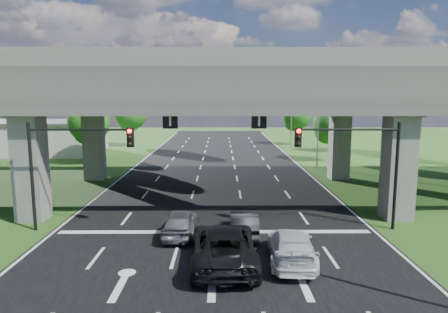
{
  "coord_description": "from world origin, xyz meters",
  "views": [
    {
      "loc": [
        0.35,
        -17.48,
        7.33
      ],
      "look_at": [
        0.56,
        8.79,
        3.42
      ],
      "focal_mm": 32.0,
      "sensor_mm": 36.0,
      "label": 1
    }
  ],
  "objects_px": {
    "car_dark": "(244,223)",
    "car_white": "(291,246)",
    "car_trailing": "(224,245)",
    "streetlight_far": "(315,112)",
    "signal_left": "(70,156)",
    "streetlight_beyond": "(289,108)",
    "car_silver": "(181,223)",
    "signal_right": "(358,155)"
  },
  "relations": [
    {
      "from": "car_silver",
      "to": "car_dark",
      "type": "xyz_separation_m",
      "value": [
        3.39,
        0.0,
        -0.02
      ]
    },
    {
      "from": "streetlight_far",
      "to": "car_dark",
      "type": "distance_m",
      "value": 23.23
    },
    {
      "from": "streetlight_far",
      "to": "car_white",
      "type": "relative_size",
      "value": 2.05
    },
    {
      "from": "car_dark",
      "to": "signal_left",
      "type": "bearing_deg",
      "value": -3.66
    },
    {
      "from": "signal_left",
      "to": "car_trailing",
      "type": "relative_size",
      "value": 1.0
    },
    {
      "from": "signal_right",
      "to": "car_silver",
      "type": "distance_m",
      "value": 10.27
    },
    {
      "from": "signal_right",
      "to": "car_trailing",
      "type": "height_order",
      "value": "signal_right"
    },
    {
      "from": "signal_right",
      "to": "car_silver",
      "type": "bearing_deg",
      "value": -174.41
    },
    {
      "from": "streetlight_far",
      "to": "car_trailing",
      "type": "xyz_separation_m",
      "value": [
        -9.62,
        -24.68,
        -4.99
      ]
    },
    {
      "from": "signal_right",
      "to": "streetlight_far",
      "type": "distance_m",
      "value": 20.25
    },
    {
      "from": "signal_right",
      "to": "streetlight_far",
      "type": "xyz_separation_m",
      "value": [
        2.27,
        20.06,
        1.66
      ]
    },
    {
      "from": "streetlight_beyond",
      "to": "car_silver",
      "type": "distance_m",
      "value": 39.2
    },
    {
      "from": "car_trailing",
      "to": "streetlight_far",
      "type": "bearing_deg",
      "value": -112.76
    },
    {
      "from": "signal_left",
      "to": "car_silver",
      "type": "relative_size",
      "value": 1.47
    },
    {
      "from": "car_silver",
      "to": "car_white",
      "type": "bearing_deg",
      "value": 148.85
    },
    {
      "from": "car_trailing",
      "to": "signal_right",
      "type": "bearing_deg",
      "value": -149.28
    },
    {
      "from": "signal_left",
      "to": "car_dark",
      "type": "bearing_deg",
      "value": -5.72
    },
    {
      "from": "signal_right",
      "to": "car_dark",
      "type": "relative_size",
      "value": 1.47
    },
    {
      "from": "car_white",
      "to": "car_trailing",
      "type": "relative_size",
      "value": 0.81
    },
    {
      "from": "streetlight_far",
      "to": "car_dark",
      "type": "bearing_deg",
      "value": -112.06
    },
    {
      "from": "signal_left",
      "to": "car_trailing",
      "type": "height_order",
      "value": "signal_left"
    },
    {
      "from": "streetlight_far",
      "to": "car_dark",
      "type": "xyz_separation_m",
      "value": [
        -8.51,
        -21.0,
        -5.14
      ]
    },
    {
      "from": "signal_right",
      "to": "car_trailing",
      "type": "distance_m",
      "value": 9.29
    },
    {
      "from": "signal_left",
      "to": "streetlight_far",
      "type": "distance_m",
      "value": 26.95
    },
    {
      "from": "signal_left",
      "to": "streetlight_far",
      "type": "relative_size",
      "value": 0.6
    },
    {
      "from": "car_dark",
      "to": "car_trailing",
      "type": "height_order",
      "value": "car_trailing"
    },
    {
      "from": "car_white",
      "to": "car_silver",
      "type": "bearing_deg",
      "value": -28.96
    },
    {
      "from": "car_trailing",
      "to": "signal_left",
      "type": "bearing_deg",
      "value": -30.58
    },
    {
      "from": "car_white",
      "to": "streetlight_beyond",
      "type": "bearing_deg",
      "value": -95.03
    },
    {
      "from": "signal_left",
      "to": "car_white",
      "type": "relative_size",
      "value": 1.23
    },
    {
      "from": "car_dark",
      "to": "streetlight_beyond",
      "type": "bearing_deg",
      "value": -100.89
    },
    {
      "from": "signal_right",
      "to": "streetlight_beyond",
      "type": "xyz_separation_m",
      "value": [
        2.27,
        36.06,
        1.66
      ]
    },
    {
      "from": "signal_left",
      "to": "car_trailing",
      "type": "distance_m",
      "value": 10.07
    },
    {
      "from": "signal_left",
      "to": "car_white",
      "type": "distance_m",
      "value": 12.62
    },
    {
      "from": "car_dark",
      "to": "car_white",
      "type": "height_order",
      "value": "car_white"
    },
    {
      "from": "car_white",
      "to": "streetlight_far",
      "type": "bearing_deg",
      "value": -100.88
    },
    {
      "from": "car_silver",
      "to": "streetlight_beyond",
      "type": "bearing_deg",
      "value": -105.77
    },
    {
      "from": "car_white",
      "to": "car_trailing",
      "type": "bearing_deg",
      "value": 8.41
    },
    {
      "from": "car_silver",
      "to": "car_dark",
      "type": "height_order",
      "value": "car_silver"
    },
    {
      "from": "signal_left",
      "to": "streetlight_far",
      "type": "height_order",
      "value": "streetlight_far"
    },
    {
      "from": "streetlight_far",
      "to": "car_dark",
      "type": "height_order",
      "value": "streetlight_far"
    },
    {
      "from": "car_silver",
      "to": "car_trailing",
      "type": "relative_size",
      "value": 0.68
    }
  ]
}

